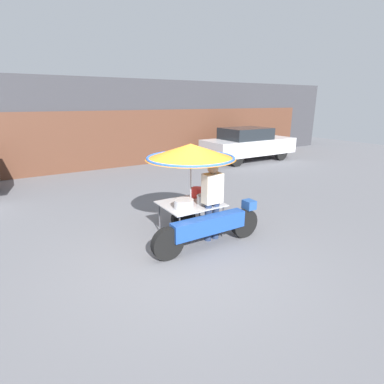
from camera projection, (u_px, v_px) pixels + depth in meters
The scene contains 6 objects.
ground_plane at pixel (186, 255), 5.42m from camera, with size 36.00×36.00×0.00m, color slate.
shopfront_building at pixel (74, 124), 12.25m from camera, with size 28.00×2.06×3.57m.
vendor_motorcycle_cart at pixel (194, 169), 5.78m from camera, with size 2.34×1.76×1.90m.
vendor_person at pixel (212, 198), 5.81m from camera, with size 0.38×0.22×1.57m.
parked_car at pixel (248, 144), 13.89m from camera, with size 4.38×1.82×1.52m.
potted_plant at pixel (279, 144), 16.57m from camera, with size 0.59×0.59×0.77m.
Camera 1 is at (-2.45, -4.19, 2.67)m, focal length 28.00 mm.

